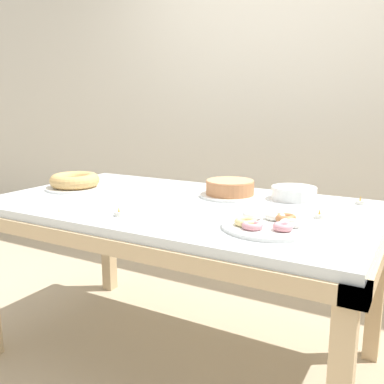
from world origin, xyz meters
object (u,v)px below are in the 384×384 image
at_px(tealight_centre, 119,213).
at_px(cake_chocolate_round, 230,189).
at_px(tealight_near_front, 360,202).
at_px(cake_golden_bundt, 74,182).
at_px(pastry_platter, 270,224).
at_px(plate_stack, 294,193).
at_px(tealight_right_edge, 319,216).

bearing_deg(tealight_centre, cake_chocolate_round, 66.78).
bearing_deg(tealight_near_front, cake_chocolate_round, -166.09).
relative_size(tealight_near_front, tealight_centre, 1.00).
relative_size(cake_golden_bundt, pastry_platter, 0.86).
height_order(plate_stack, tealight_right_edge, plate_stack).
xyz_separation_m(pastry_platter, tealight_centre, (-0.58, -0.13, -0.00)).
bearing_deg(pastry_platter, tealight_near_front, 67.92).
height_order(cake_chocolate_round, tealight_centre, cake_chocolate_round).
height_order(plate_stack, tealight_near_front, plate_stack).
relative_size(cake_golden_bundt, tealight_right_edge, 7.63).
relative_size(cake_chocolate_round, cake_golden_bundt, 0.95).
relative_size(cake_chocolate_round, pastry_platter, 0.82).
distance_m(cake_chocolate_round, tealight_near_front, 0.59).
distance_m(cake_chocolate_round, cake_golden_bundt, 0.83).
distance_m(cake_chocolate_round, pastry_platter, 0.54).
height_order(cake_golden_bundt, tealight_near_front, cake_golden_bundt).
relative_size(plate_stack, tealight_centre, 5.25).
relative_size(plate_stack, tealight_near_front, 5.25).
bearing_deg(pastry_platter, plate_stack, 96.87).
bearing_deg(tealight_right_edge, cake_golden_bundt, -178.36).
xyz_separation_m(cake_golden_bundt, tealight_right_edge, (1.27, 0.04, -0.03)).
xyz_separation_m(cake_golden_bundt, tealight_centre, (0.56, -0.32, -0.03)).
distance_m(plate_stack, tealight_right_edge, 0.34).
bearing_deg(tealight_centre, pastry_platter, 12.87).
bearing_deg(cake_golden_bundt, plate_stack, 16.66).
bearing_deg(tealight_right_edge, plate_stack, 123.01).
relative_size(cake_chocolate_round, tealight_centre, 7.25).
distance_m(cake_golden_bundt, tealight_right_edge, 1.27).
height_order(plate_stack, tealight_centre, plate_stack).
bearing_deg(pastry_platter, cake_chocolate_round, 129.80).
height_order(cake_chocolate_round, cake_golden_bundt, same).
distance_m(cake_golden_bundt, pastry_platter, 1.16).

